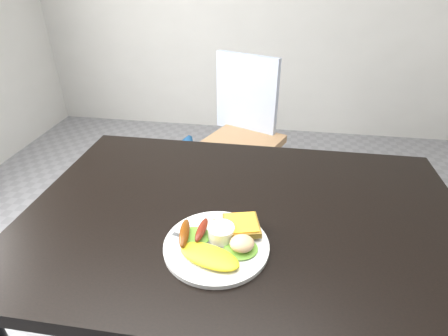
{
  "coord_description": "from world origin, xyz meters",
  "views": [
    {
      "loc": [
        0.06,
        -0.76,
        1.34
      ],
      "look_at": [
        -0.05,
        -0.03,
        0.9
      ],
      "focal_mm": 28.0,
      "sensor_mm": 36.0,
      "label": 1
    }
  ],
  "objects_px": {
    "dining_table": "(244,217)",
    "person": "(234,109)",
    "plate": "(216,246)",
    "dining_chair": "(242,144)"
  },
  "relations": [
    {
      "from": "dining_table",
      "to": "dining_chair",
      "type": "height_order",
      "value": "dining_table"
    },
    {
      "from": "person",
      "to": "plate",
      "type": "height_order",
      "value": "person"
    },
    {
      "from": "dining_table",
      "to": "plate",
      "type": "bearing_deg",
      "value": -108.5
    },
    {
      "from": "person",
      "to": "plate",
      "type": "relative_size",
      "value": 6.01
    },
    {
      "from": "dining_chair",
      "to": "plate",
      "type": "relative_size",
      "value": 1.52
    },
    {
      "from": "dining_chair",
      "to": "person",
      "type": "xyz_separation_m",
      "value": [
        -0.01,
        -0.27,
        0.31
      ]
    },
    {
      "from": "dining_table",
      "to": "person",
      "type": "distance_m",
      "value": 0.75
    },
    {
      "from": "dining_table",
      "to": "dining_chair",
      "type": "relative_size",
      "value": 3.13
    },
    {
      "from": "dining_table",
      "to": "person",
      "type": "relative_size",
      "value": 0.79
    },
    {
      "from": "person",
      "to": "plate",
      "type": "xyz_separation_m",
      "value": [
        0.07,
        -0.89,
        -0.0
      ]
    }
  ]
}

